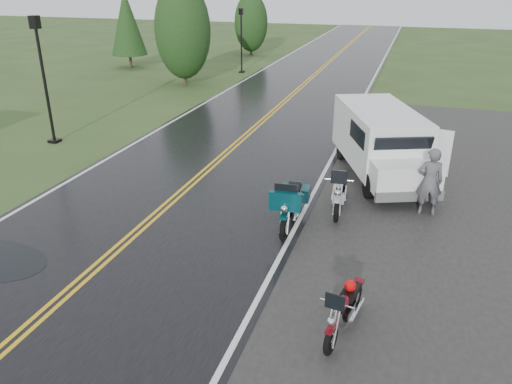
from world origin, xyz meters
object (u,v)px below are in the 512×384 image
motorcycle_silver (337,200)px  lamp_post_far_left (241,41)px  van_white (372,164)px  motorcycle_teal (285,216)px  lamp_post_near_left (45,81)px  motorcycle_red (331,329)px  person_at_van (430,183)px

motorcycle_silver → lamp_post_far_left: size_ratio=0.56×
van_white → lamp_post_far_left: bearing=97.2°
van_white → motorcycle_teal: bearing=-139.5°
lamp_post_near_left → lamp_post_far_left: bearing=83.0°
motorcycle_red → person_at_van: 6.50m
motorcycle_teal → lamp_post_far_left: bearing=107.1°
motorcycle_red → person_at_van: size_ratio=1.01×
motorcycle_red → van_white: bearing=100.2°
motorcycle_teal → van_white: bearing=57.9°
person_at_van → lamp_post_far_left: (-11.90, 18.97, 1.12)m
motorcycle_red → person_at_van: bearing=86.1°
motorcycle_red → motorcycle_silver: size_ratio=0.82×
motorcycle_teal → motorcycle_red: bearing=-68.6°
motorcycle_teal → person_at_van: bearing=34.7°
motorcycle_red → lamp_post_near_left: (-12.39, 8.65, 1.82)m
person_at_van → lamp_post_near_left: lamp_post_near_left is taller
motorcycle_teal → motorcycle_silver: (1.05, 1.41, -0.04)m
van_white → lamp_post_near_left: size_ratio=1.16×
motorcycle_teal → motorcycle_silver: bearing=48.8°
motorcycle_red → motorcycle_silver: motorcycle_silver is taller
motorcycle_teal → lamp_post_near_left: (-10.64, 5.05, 1.66)m
person_at_van → motorcycle_teal: bearing=29.4°
van_white → lamp_post_far_left: lamp_post_far_left is taller
motorcycle_teal → person_at_van: person_at_van is taller
lamp_post_near_left → lamp_post_far_left: (2.04, 16.62, -0.32)m
motorcycle_teal → lamp_post_near_left: bearing=150.0°
motorcycle_teal → van_white: van_white is taller
person_at_van → lamp_post_far_left: size_ratio=0.46×
van_white → motorcycle_red: bearing=-111.7°
lamp_post_far_left → motorcycle_red: bearing=-67.7°
motorcycle_teal → van_white: (1.71, 3.30, 0.36)m
motorcycle_silver → person_at_van: bearing=24.4°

